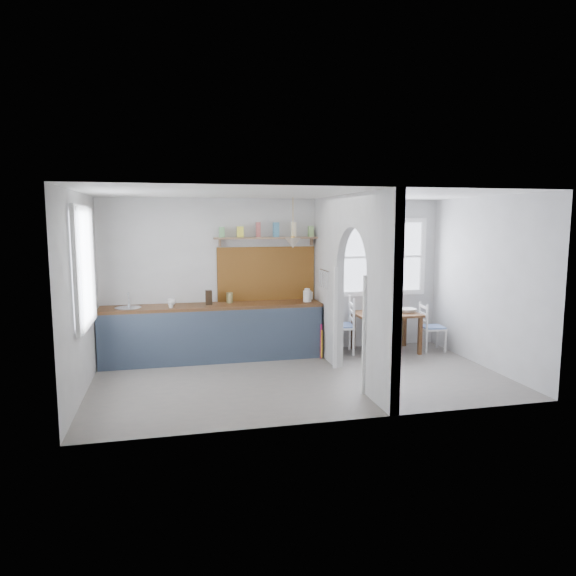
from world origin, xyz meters
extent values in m
cube|color=gray|center=(0.00, 0.00, 0.00)|extent=(5.80, 3.20, 0.01)
cube|color=silver|center=(0.00, 0.00, 2.60)|extent=(5.80, 3.20, 0.01)
cube|color=silver|center=(0.00, 1.60, 1.30)|extent=(5.80, 0.01, 2.60)
cube|color=silver|center=(0.00, -1.60, 1.30)|extent=(5.80, 0.01, 2.60)
cube|color=silver|center=(-2.90, 0.00, 1.30)|extent=(0.01, 3.20, 2.60)
cube|color=silver|center=(2.90, 0.00, 1.30)|extent=(0.01, 3.20, 2.60)
cube|color=silver|center=(0.70, -1.20, 1.30)|extent=(0.12, 0.80, 2.60)
cube|color=silver|center=(0.70, 1.00, 1.30)|extent=(0.12, 1.20, 2.60)
cube|color=silver|center=(0.70, -0.20, 2.08)|extent=(0.12, 1.20, 1.05)
cube|color=brown|center=(-1.13, 1.30, 0.88)|extent=(3.50, 0.60, 0.05)
cube|color=#41546A|center=(-1.13, 1.01, 0.42)|extent=(3.50, 0.03, 0.85)
cube|color=#45311F|center=(-1.13, 1.35, 0.42)|extent=(3.46, 0.45, 0.85)
cylinder|color=silver|center=(-2.43, 1.30, 0.89)|extent=(0.40, 0.40, 0.02)
cube|color=brown|center=(-0.20, 1.58, 1.35)|extent=(1.65, 0.03, 0.90)
cube|color=#98775B|center=(-0.20, 1.49, 1.95)|extent=(1.75, 0.20, 0.03)
cube|color=#5A9A5A|center=(-0.95, 1.49, 2.06)|extent=(0.09, 0.09, 0.18)
cube|color=yellow|center=(-0.65, 1.49, 2.06)|extent=(0.09, 0.09, 0.18)
cube|color=brown|center=(-0.35, 1.49, 2.06)|extent=(0.09, 0.09, 0.18)
cube|color=teal|center=(-0.06, 1.49, 2.06)|extent=(0.09, 0.09, 0.18)
cube|color=beige|center=(0.24, 1.49, 2.06)|extent=(0.09, 0.09, 0.18)
cube|color=#7CAB5D|center=(0.54, 1.49, 2.06)|extent=(0.09, 0.09, 0.18)
cone|color=beige|center=(0.15, 1.15, 1.88)|extent=(0.26, 0.26, 0.16)
cylinder|color=silver|center=(0.61, 0.90, 1.45)|extent=(0.02, 0.50, 0.02)
imported|color=silver|center=(-1.78, 1.14, 0.95)|extent=(0.13, 0.13, 0.09)
imported|color=white|center=(-1.78, 1.40, 0.95)|extent=(0.17, 0.17, 0.10)
cube|color=#45311F|center=(-1.19, 1.34, 1.01)|extent=(0.11, 0.15, 0.23)
cylinder|color=olive|center=(-0.85, 1.43, 0.98)|extent=(0.11, 0.11, 0.17)
cube|color=#B31B59|center=(0.58, 0.97, 0.28)|extent=(0.02, 0.03, 0.58)
cube|color=orange|center=(0.58, 0.94, 0.25)|extent=(0.02, 0.03, 0.45)
imported|color=white|center=(2.15, 1.09, 0.71)|extent=(0.30, 0.30, 0.07)
imported|color=#668660|center=(1.57, 1.03, 0.73)|extent=(0.13, 0.13, 0.10)
cylinder|color=#323030|center=(1.50, 1.14, 0.69)|extent=(0.22, 0.22, 0.02)
imported|color=#674C78|center=(1.90, 1.29, 0.76)|extent=(0.21, 0.21, 0.17)
camera|label=1|loc=(-1.77, -6.85, 2.24)|focal=32.00mm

